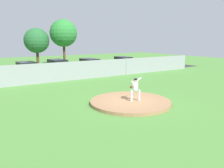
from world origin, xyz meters
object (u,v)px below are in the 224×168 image
object	(u,v)px
pitcher_youth	(135,87)
parked_car_white	(27,70)
traffic_cone_orange	(2,81)
baseball	(133,97)
parked_car_navy	(123,63)
parked_car_teal	(58,68)
parked_car_champagne	(90,66)

from	to	relation	value
pitcher_youth	parked_car_white	xyz separation A→B (m)	(-3.41, 15.11, -0.31)
pitcher_youth	traffic_cone_orange	size ratio (longest dim) A/B	2.80
baseball	parked_car_navy	size ratio (longest dim) A/B	0.02
parked_car_teal	traffic_cone_orange	distance (m)	6.76
pitcher_youth	parked_car_white	distance (m)	15.49
parked_car_champagne	traffic_cone_orange	xyz separation A→B (m)	(-10.67, -2.55, -0.56)
parked_car_white	parked_car_teal	size ratio (longest dim) A/B	1.00
baseball	parked_car_white	xyz separation A→B (m)	(-3.81, 14.37, 0.56)
pitcher_youth	parked_car_teal	distance (m)	14.61
pitcher_youth	parked_car_champagne	world-z (taller)	pitcher_youth
baseball	parked_car_champagne	distance (m)	14.63
pitcher_youth	parked_car_champagne	xyz separation A→B (m)	(4.33, 14.82, -0.29)
parked_car_teal	pitcher_youth	bearing A→B (deg)	-89.89
pitcher_youth	baseball	size ratio (longest dim) A/B	20.78
pitcher_youth	parked_car_teal	world-z (taller)	parked_car_teal
pitcher_youth	baseball	xyz separation A→B (m)	(0.40, 0.74, -0.87)
parked_car_white	parked_car_navy	distance (m)	13.09
pitcher_youth	parked_car_champagne	distance (m)	15.44
parked_car_champagne	parked_car_teal	bearing A→B (deg)	-177.17
parked_car_champagne	traffic_cone_orange	distance (m)	10.98
parked_car_white	traffic_cone_orange	size ratio (longest dim) A/B	8.67
pitcher_youth	parked_car_navy	xyz separation A→B (m)	(9.67, 14.85, -0.28)
parked_car_champagne	traffic_cone_orange	world-z (taller)	parked_car_champagne
parked_car_champagne	parked_car_navy	distance (m)	5.35
parked_car_champagne	parked_car_teal	size ratio (longest dim) A/B	1.02
parked_car_navy	traffic_cone_orange	xyz separation A→B (m)	(-16.01, -2.57, -0.58)
pitcher_youth	baseball	distance (m)	1.21
pitcher_youth	parked_car_navy	world-z (taller)	parked_car_navy
parked_car_white	parked_car_navy	size ratio (longest dim) A/B	1.02
pitcher_youth	traffic_cone_orange	xyz separation A→B (m)	(-6.34, 12.28, -0.86)
baseball	parked_car_champagne	world-z (taller)	parked_car_champagne
parked_car_teal	parked_car_champagne	bearing A→B (deg)	2.83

